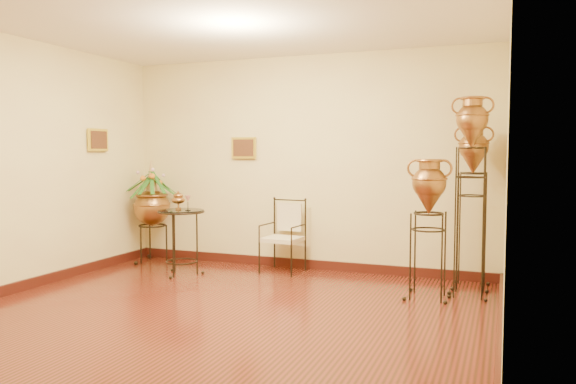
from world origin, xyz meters
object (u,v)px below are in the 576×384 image
(amphora_tall, at_px, (470,194))
(armchair, at_px, (283,236))
(side_table, at_px, (181,241))
(amphora_mid, at_px, (472,206))
(planter_urn, at_px, (152,203))

(amphora_tall, xyz_separation_m, armchair, (-2.31, 0.39, -0.63))
(armchair, bearing_deg, side_table, -146.99)
(amphora_mid, height_order, armchair, amphora_mid)
(amphora_mid, relative_size, planter_urn, 1.25)
(amphora_tall, height_order, amphora_mid, amphora_tall)
(planter_urn, bearing_deg, amphora_mid, 0.00)
(planter_urn, height_order, armchair, planter_urn)
(amphora_tall, xyz_separation_m, side_table, (-3.43, -0.21, -0.67))
(amphora_mid, xyz_separation_m, armchair, (-2.31, 0.00, -0.47))
(amphora_tall, distance_m, armchair, 2.42)
(side_table, bearing_deg, planter_urn, 144.79)
(armchair, xyz_separation_m, side_table, (-1.13, -0.60, -0.04))
(amphora_tall, bearing_deg, amphora_mid, 90.00)
(amphora_tall, distance_m, side_table, 3.50)
(planter_urn, distance_m, armchair, 2.01)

